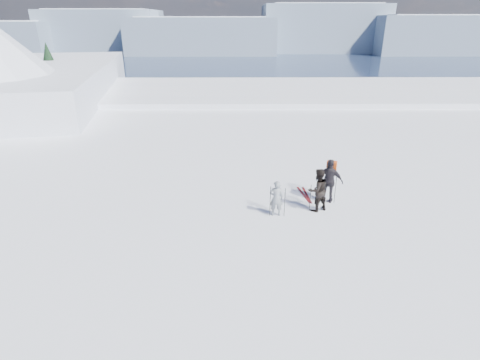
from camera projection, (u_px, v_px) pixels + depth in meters
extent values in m
plane|color=white|center=(250.00, 154.00, 74.81)|extent=(220.00, 208.01, 71.62)
cube|color=white|center=(259.00, 150.00, 42.91)|extent=(180.00, 16.00, 14.00)
plane|color=#22304D|center=(240.00, 70.00, 290.75)|extent=(820.00, 820.00, 0.00)
cube|color=slate|center=(104.00, 31.00, 445.26)|extent=(130.00, 80.00, 46.00)
cube|color=white|center=(102.00, 13.00, 437.30)|extent=(110.50, 70.00, 8.00)
cube|color=slate|center=(203.00, 36.00, 420.41)|extent=(160.00, 80.00, 38.00)
cube|color=white|center=(202.00, 20.00, 414.04)|extent=(136.00, 70.00, 8.00)
cube|color=slate|center=(322.00, 28.00, 446.39)|extent=(140.00, 80.00, 52.00)
cube|color=white|center=(324.00, 7.00, 437.23)|extent=(119.00, 70.00, 8.00)
cube|color=slate|center=(442.00, 35.00, 422.43)|extent=(160.00, 80.00, 40.00)
cube|color=white|center=(445.00, 18.00, 415.66)|extent=(136.00, 70.00, 8.00)
cube|color=white|center=(1.00, 144.00, 40.23)|extent=(29.19, 35.68, 16.00)
cube|color=#2D2B28|center=(89.00, 154.00, 49.21)|extent=(21.55, 17.87, 14.25)
cone|color=black|center=(56.00, 100.00, 44.37)|extent=(7.28, 7.28, 13.00)
cone|color=black|center=(37.00, 114.00, 42.01)|extent=(6.16, 6.16, 11.00)
cone|color=black|center=(79.00, 116.00, 41.14)|extent=(6.16, 6.16, 11.00)
cone|color=black|center=(40.00, 101.00, 46.38)|extent=(6.72, 6.72, 12.00)
cone|color=black|center=(103.00, 110.00, 45.93)|extent=(5.60, 5.60, 10.00)
cone|color=black|center=(103.00, 116.00, 43.19)|extent=(5.60, 5.60, 10.00)
imported|color=gray|center=(276.00, 198.00, 15.06)|extent=(0.56, 0.37, 1.52)
imported|color=black|center=(317.00, 190.00, 15.39)|extent=(1.11, 1.01, 1.86)
imported|color=black|center=(329.00, 181.00, 16.09)|extent=(1.25, 0.87, 1.97)
cube|color=#DA4C14|center=(333.00, 151.00, 15.79)|extent=(0.48, 0.37, 0.59)
cylinder|color=black|center=(270.00, 201.00, 15.05)|extent=(0.02, 0.02, 1.31)
cylinder|color=black|center=(285.00, 202.00, 15.04)|extent=(0.02, 0.02, 1.24)
cylinder|color=black|center=(310.00, 198.00, 15.49)|extent=(0.02, 0.02, 1.18)
cylinder|color=black|center=(325.00, 196.00, 15.49)|extent=(0.02, 0.02, 1.29)
cylinder|color=black|center=(323.00, 190.00, 16.13)|extent=(0.02, 0.02, 1.22)
cylinder|color=black|center=(335.00, 188.00, 16.13)|extent=(0.02, 0.02, 1.37)
cube|color=black|center=(304.00, 195.00, 17.07)|extent=(0.38, 1.69, 0.03)
cube|color=black|center=(307.00, 195.00, 17.07)|extent=(0.18, 1.70, 0.03)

